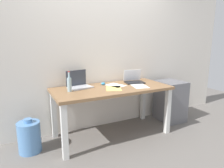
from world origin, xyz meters
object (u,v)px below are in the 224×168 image
object	(u,v)px
desk	(112,94)
water_cooler_jug	(29,137)
beer_bottle	(69,84)
computer_mouse	(103,84)
filing_cabinet	(170,101)
laptop_right	(134,80)
laptop_left	(79,84)

from	to	relation	value
desk	water_cooler_jug	distance (m)	1.25
beer_bottle	computer_mouse	size ratio (longest dim) A/B	2.73
beer_bottle	filing_cabinet	bearing A→B (deg)	0.85
laptop_right	computer_mouse	xyz separation A→B (m)	(-0.51, 0.08, -0.02)
filing_cabinet	beer_bottle	bearing A→B (deg)	-179.15
laptop_right	water_cooler_jug	bearing A→B (deg)	-176.68
desk	computer_mouse	world-z (taller)	computer_mouse
laptop_left	water_cooler_jug	bearing A→B (deg)	-168.08
laptop_left	beer_bottle	xyz separation A→B (m)	(-0.18, -0.17, 0.05)
laptop_left	laptop_right	world-z (taller)	laptop_left
computer_mouse	water_cooler_jug	bearing A→B (deg)	-137.51
beer_bottle	computer_mouse	xyz separation A→B (m)	(0.58, 0.19, -0.09)
laptop_right	filing_cabinet	xyz separation A→B (m)	(0.73, -0.09, -0.43)
laptop_left	laptop_right	xyz separation A→B (m)	(0.90, -0.06, -0.01)
desk	filing_cabinet	world-z (taller)	desk
computer_mouse	filing_cabinet	bearing A→B (deg)	26.45
desk	beer_bottle	world-z (taller)	beer_bottle
filing_cabinet	laptop_right	bearing A→B (deg)	173.25
laptop_right	filing_cabinet	distance (m)	0.85
laptop_right	beer_bottle	bearing A→B (deg)	-174.04
desk	laptop_right	world-z (taller)	laptop_right
desk	water_cooler_jug	bearing A→B (deg)	177.28
laptop_left	beer_bottle	distance (m)	0.26
laptop_left	computer_mouse	bearing A→B (deg)	2.34
laptop_left	laptop_right	distance (m)	0.91
desk	beer_bottle	xyz separation A→B (m)	(-0.62, 0.04, 0.20)
computer_mouse	water_cooler_jug	xyz separation A→B (m)	(-1.12, -0.17, -0.56)
desk	laptop_left	world-z (taller)	laptop_left
laptop_right	water_cooler_jug	distance (m)	1.74
laptop_left	beer_bottle	world-z (taller)	beer_bottle
laptop_left	beer_bottle	bearing A→B (deg)	-136.71
laptop_left	filing_cabinet	size ratio (longest dim) A/B	0.51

